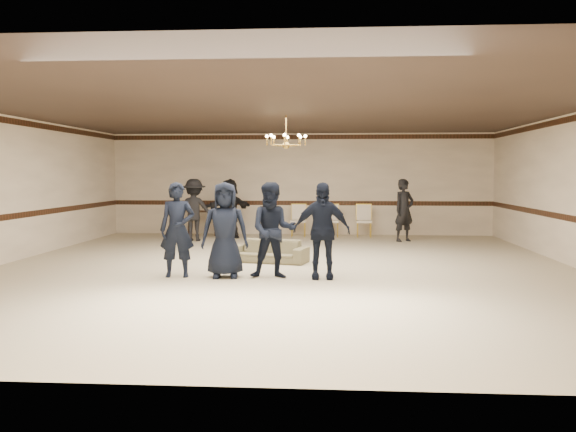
% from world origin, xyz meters
% --- Properties ---
extents(room, '(12.01, 14.01, 3.21)m').
position_xyz_m(room, '(0.00, 0.00, 1.60)').
color(room, '#B8AF8D').
rests_on(room, ground).
extents(chair_rail, '(12.00, 0.02, 0.14)m').
position_xyz_m(chair_rail, '(0.00, 6.99, 1.00)').
color(chair_rail, '#381C10').
rests_on(chair_rail, wall_back).
extents(crown_molding, '(12.00, 0.02, 0.14)m').
position_xyz_m(crown_molding, '(0.00, 6.99, 3.08)').
color(crown_molding, '#381C10').
rests_on(crown_molding, wall_back).
extents(chandelier, '(0.94, 0.94, 0.89)m').
position_xyz_m(chandelier, '(0.00, 1.00, 2.88)').
color(chandelier, '#B88E3B').
rests_on(chandelier, ceiling).
extents(boy_a, '(0.69, 0.50, 1.78)m').
position_xyz_m(boy_a, '(-1.88, -1.16, 0.89)').
color(boy_a, black).
rests_on(boy_a, floor).
extents(boy_b, '(0.94, 0.68, 1.78)m').
position_xyz_m(boy_b, '(-0.98, -1.16, 0.89)').
color(boy_b, black).
rests_on(boy_b, floor).
extents(boy_c, '(0.90, 0.71, 1.78)m').
position_xyz_m(boy_c, '(-0.08, -1.16, 0.89)').
color(boy_c, black).
rests_on(boy_c, floor).
extents(boy_d, '(1.06, 0.47, 1.78)m').
position_xyz_m(boy_d, '(0.82, -1.16, 0.89)').
color(boy_d, black).
rests_on(boy_d, floor).
extents(settee, '(1.79, 1.05, 0.49)m').
position_xyz_m(settee, '(-0.36, 0.85, 0.25)').
color(settee, brown).
rests_on(settee, floor).
extents(adult_left, '(1.17, 0.70, 1.78)m').
position_xyz_m(adult_left, '(-2.94, 4.91, 0.89)').
color(adult_left, black).
rests_on(adult_left, floor).
extents(adult_mid, '(1.58, 1.50, 1.78)m').
position_xyz_m(adult_mid, '(-2.04, 5.61, 0.89)').
color(adult_mid, black).
rests_on(adult_mid, floor).
extents(adult_right, '(0.78, 0.71, 1.78)m').
position_xyz_m(adult_right, '(3.06, 5.21, 0.89)').
color(adult_right, black).
rests_on(adult_right, floor).
extents(banquet_chair_left, '(0.50, 0.50, 0.98)m').
position_xyz_m(banquet_chair_left, '(-0.02, 6.28, 0.49)').
color(banquet_chair_left, beige).
rests_on(banquet_chair_left, floor).
extents(banquet_chair_mid, '(0.49, 0.49, 0.98)m').
position_xyz_m(banquet_chair_mid, '(0.98, 6.28, 0.49)').
color(banquet_chair_mid, beige).
rests_on(banquet_chair_mid, floor).
extents(banquet_chair_right, '(0.49, 0.49, 0.98)m').
position_xyz_m(banquet_chair_right, '(1.98, 6.28, 0.49)').
color(banquet_chair_right, beige).
rests_on(banquet_chair_right, floor).
extents(console_table, '(0.95, 0.44, 0.78)m').
position_xyz_m(console_table, '(-3.02, 6.48, 0.39)').
color(console_table, '#341D11').
rests_on(console_table, floor).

